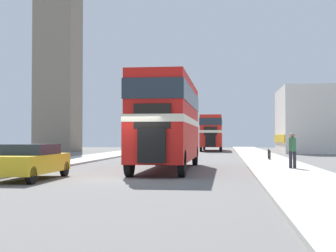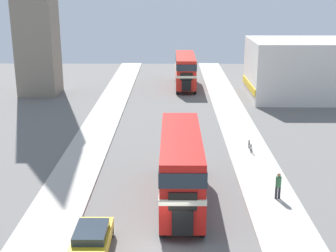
{
  "view_description": "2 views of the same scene",
  "coord_description": "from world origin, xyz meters",
  "px_view_note": "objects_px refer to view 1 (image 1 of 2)",
  "views": [
    {
      "loc": [
        3.8,
        -18.37,
        1.64
      ],
      "look_at": [
        0.91,
        5.27,
        2.24
      ],
      "focal_mm": 50.0,
      "sensor_mm": 36.0,
      "label": 1
    },
    {
      "loc": [
        0.33,
        -22.01,
        13.28
      ],
      "look_at": [
        0.0,
        16.11,
        1.78
      ],
      "focal_mm": 50.0,
      "sensor_mm": 36.0,
      "label": 2
    }
  ],
  "objects_px": {
    "pedestrian_walking": "(293,148)",
    "bicycle_on_pavement": "(269,154)",
    "bus_distant": "(212,130)",
    "car_parked_near": "(30,161)",
    "double_decker_bus": "(168,117)"
  },
  "relations": [
    {
      "from": "pedestrian_walking",
      "to": "bicycle_on_pavement",
      "type": "bearing_deg",
      "value": 91.96
    },
    {
      "from": "bicycle_on_pavement",
      "to": "pedestrian_walking",
      "type": "bearing_deg",
      "value": -88.04
    },
    {
      "from": "bus_distant",
      "to": "pedestrian_walking",
      "type": "bearing_deg",
      "value": -81.83
    },
    {
      "from": "pedestrian_walking",
      "to": "car_parked_near",
      "type": "bearing_deg",
      "value": -149.78
    },
    {
      "from": "bus_distant",
      "to": "car_parked_near",
      "type": "bearing_deg",
      "value": -98.16
    },
    {
      "from": "double_decker_bus",
      "to": "bicycle_on_pavement",
      "type": "distance_m",
      "value": 11.29
    },
    {
      "from": "double_decker_bus",
      "to": "bicycle_on_pavement",
      "type": "relative_size",
      "value": 6.06
    },
    {
      "from": "bus_distant",
      "to": "bicycle_on_pavement",
      "type": "distance_m",
      "value": 26.28
    },
    {
      "from": "bus_distant",
      "to": "pedestrian_walking",
      "type": "relative_size",
      "value": 6.14
    },
    {
      "from": "pedestrian_walking",
      "to": "bicycle_on_pavement",
      "type": "height_order",
      "value": "pedestrian_walking"
    },
    {
      "from": "double_decker_bus",
      "to": "pedestrian_walking",
      "type": "xyz_separation_m",
      "value": [
        6.23,
        0.24,
        -1.57
      ]
    },
    {
      "from": "car_parked_near",
      "to": "bicycle_on_pavement",
      "type": "height_order",
      "value": "car_parked_near"
    },
    {
      "from": "car_parked_near",
      "to": "pedestrian_walking",
      "type": "distance_m",
      "value": 12.65
    },
    {
      "from": "pedestrian_walking",
      "to": "bicycle_on_pavement",
      "type": "xyz_separation_m",
      "value": [
        -0.31,
        9.13,
        -0.63
      ]
    },
    {
      "from": "bus_distant",
      "to": "car_parked_near",
      "type": "relative_size",
      "value": 2.48
    }
  ]
}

